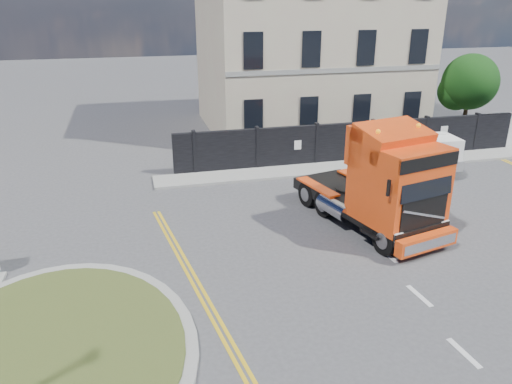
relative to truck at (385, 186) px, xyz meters
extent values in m
plane|color=#424244|center=(-3.56, -1.25, -1.70)|extent=(120.00, 120.00, 0.00)
cylinder|color=gray|center=(-10.56, -4.25, -1.64)|extent=(6.80, 6.80, 0.12)
cylinder|color=#36481D|center=(-10.56, -4.25, -1.56)|extent=(6.20, 6.20, 0.05)
cube|color=black|center=(2.44, 7.75, -0.70)|extent=(18.00, 0.25, 2.00)
cube|color=silver|center=(10.94, 7.75, -0.70)|extent=(2.60, 0.12, 2.00)
cube|color=beige|center=(2.44, 15.25, 3.80)|extent=(12.00, 10.00, 11.00)
cylinder|color=#382619|center=(10.94, 10.75, -0.50)|extent=(0.24, 0.24, 2.40)
sphere|color=black|center=(10.94, 10.75, 1.50)|extent=(3.20, 3.20, 3.20)
sphere|color=black|center=(10.44, 11.15, 0.90)|extent=(2.20, 2.20, 2.20)
cube|color=gray|center=(2.44, 6.85, -1.64)|extent=(20.00, 1.60, 0.12)
cube|color=black|center=(-0.25, 1.04, -0.99)|extent=(3.65, 6.37, 0.43)
cube|color=#EC4410|center=(0.14, -0.58, 0.34)|extent=(2.89, 2.96, 2.66)
cube|color=#EC4410|center=(-0.09, 0.39, 1.43)|extent=(2.51, 1.38, 1.33)
cube|color=black|center=(0.42, -1.77, 0.72)|extent=(2.05, 0.54, 1.00)
cube|color=#EC4410|center=(0.49, -2.06, -1.18)|extent=(2.39, 0.87, 0.52)
cylinder|color=black|center=(-0.68, -1.56, -1.21)|extent=(0.53, 1.03, 0.99)
cylinder|color=gray|center=(-0.68, -1.56, -1.21)|extent=(0.46, 0.61, 0.54)
cylinder|color=black|center=(1.31, -1.09, -1.21)|extent=(0.53, 1.03, 0.99)
cylinder|color=gray|center=(1.31, -1.09, -1.21)|extent=(0.46, 0.61, 0.54)
cylinder|color=black|center=(-1.47, 1.72, -1.21)|extent=(0.53, 1.03, 0.99)
cylinder|color=gray|center=(-1.47, 1.72, -1.21)|extent=(0.46, 0.61, 0.54)
cylinder|color=black|center=(0.53, 2.20, -1.21)|extent=(0.53, 1.03, 0.99)
cylinder|color=gray|center=(0.53, 2.20, -1.21)|extent=(0.46, 0.61, 0.54)
cylinder|color=black|center=(-1.73, 2.83, -1.21)|extent=(0.53, 1.03, 0.99)
cylinder|color=gray|center=(-1.73, 2.83, -1.21)|extent=(0.46, 0.61, 0.54)
cylinder|color=black|center=(0.27, 3.31, -1.21)|extent=(0.53, 1.03, 0.99)
cylinder|color=gray|center=(0.27, 3.31, -1.21)|extent=(0.46, 0.61, 0.54)
cube|color=gray|center=(5.08, 6.17, -1.05)|extent=(2.07, 4.61, 0.23)
cube|color=white|center=(5.08, 4.76, -0.44)|extent=(1.89, 1.80, 1.22)
cylinder|color=black|center=(4.19, 4.76, -1.38)|extent=(0.23, 0.66, 0.66)
cylinder|color=black|center=(5.97, 4.76, -1.38)|extent=(0.23, 0.66, 0.66)
cylinder|color=black|center=(4.19, 7.58, -1.38)|extent=(0.23, 0.66, 0.66)
cylinder|color=black|center=(5.97, 7.58, -1.38)|extent=(0.23, 0.66, 0.66)
camera|label=1|loc=(-8.25, -14.45, 6.08)|focal=35.00mm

